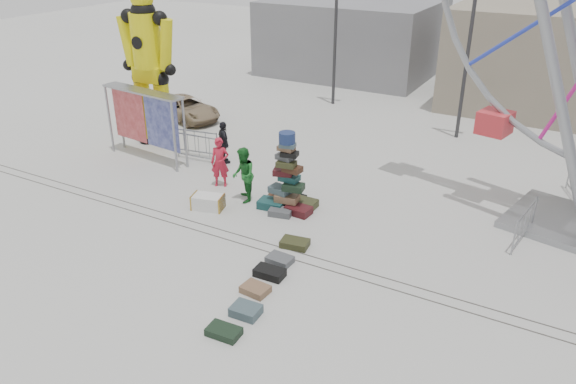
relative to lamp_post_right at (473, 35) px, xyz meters
The scene contains 24 objects.
ground 14.09m from the lamp_post_right, 103.39° to the right, with size 90.00×90.00×0.00m, color #9E9E99.
track_line_near 13.54m from the lamp_post_right, 104.01° to the right, with size 40.00×0.04×0.01m, color #47443F.
track_line_far 13.18m from the lamp_post_right, 104.46° to the right, with size 40.00×0.04×0.01m, color #47443F.
building_left 13.00m from the lamp_post_right, 135.30° to the left, with size 10.00×8.00×4.40m, color gray.
lamp_post_right is the anchor object (origin of this frame).
lamp_post_left 7.28m from the lamp_post_right, 164.05° to the left, with size 1.41×0.25×8.00m.
suitcase_tower 10.90m from the lamp_post_right, 108.81° to the right, with size 1.89×1.68×2.69m.
crash_test_dummy 13.31m from the lamp_post_right, 147.35° to the right, with size 2.65×1.17×6.66m.
banner_scaffold 13.64m from the lamp_post_right, 140.09° to the right, with size 3.95×1.06×2.83m.
steamer_trunk 13.06m from the lamp_post_right, 116.92° to the right, with size 1.03×0.59×0.48m, color silver.
row_case_0 12.68m from the lamp_post_right, 99.20° to the right, with size 0.82×0.54×0.21m, color #35371B.
row_case_1 13.59m from the lamp_post_right, 98.28° to the right, with size 0.71×0.51×0.20m, color #505357.
row_case_2 14.24m from the lamp_post_right, 97.44° to the right, with size 0.82×0.48×0.23m, color black.
row_case_3 15.00m from the lamp_post_right, 96.80° to the right, with size 0.70×0.53×0.19m, color brown.
row_case_4 15.81m from the lamp_post_right, 95.34° to the right, with size 0.70×0.55×0.24m, color #40555C.
row_case_5 16.67m from the lamp_post_right, 95.18° to the right, with size 0.79×0.49×0.19m, color black.
barricade_dummy_a 14.22m from the lamp_post_right, 147.84° to the right, with size 2.00×0.10×1.10m, color gray, non-canonical shape.
barricade_dummy_b 12.23m from the lamp_post_right, 140.19° to the right, with size 2.00×0.10×1.10m, color gray, non-canonical shape.
barricade_dummy_c 12.12m from the lamp_post_right, 137.05° to the right, with size 2.00×0.10×1.10m, color gray, non-canonical shape.
barricade_wheel_front 9.84m from the lamp_post_right, 64.47° to the right, with size 2.00×0.10×1.10m, color gray, non-canonical shape.
pedestrian_red 11.78m from the lamp_post_right, 124.03° to the right, with size 0.66×0.43×1.82m, color #B5192F.
pedestrian_green 11.60m from the lamp_post_right, 116.18° to the right, with size 0.93×0.72×1.91m, color #186321.
pedestrian_black 11.13m from the lamp_post_right, 134.73° to the right, with size 1.00×0.42×1.70m, color black.
parked_suv 13.40m from the lamp_post_right, 162.76° to the right, with size 1.78×3.86×1.07m, color #8C775A.
Camera 1 is at (7.95, -11.26, 8.61)m, focal length 35.00 mm.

